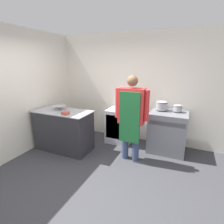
% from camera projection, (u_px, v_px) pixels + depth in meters
% --- Properties ---
extents(ground_plane, '(14.00, 14.00, 0.00)m').
position_uv_depth(ground_plane, '(78.00, 182.00, 3.01)').
color(ground_plane, '#38383D').
extents(wall_back, '(8.00, 0.05, 2.70)m').
position_uv_depth(wall_back, '(123.00, 88.00, 4.54)').
color(wall_back, silver).
rests_on(wall_back, ground_plane).
extents(wall_left, '(0.05, 8.00, 2.70)m').
position_uv_depth(wall_left, '(38.00, 90.00, 4.18)').
color(wall_left, silver).
rests_on(wall_left, ground_plane).
extents(prep_counter, '(1.33, 0.65, 0.93)m').
position_uv_depth(prep_counter, '(64.00, 130.00, 4.06)').
color(prep_counter, '#2D2D33').
rests_on(prep_counter, ground_plane).
extents(stove, '(0.81, 0.63, 0.94)m').
position_uv_depth(stove, '(167.00, 132.00, 3.96)').
color(stove, slate).
rests_on(stove, ground_plane).
extents(fridge_unit, '(0.62, 0.58, 0.86)m').
position_uv_depth(fridge_unit, '(120.00, 125.00, 4.47)').
color(fridge_unit, silver).
rests_on(fridge_unit, ground_plane).
extents(person_cook, '(0.69, 0.24, 1.76)m').
position_uv_depth(person_cook, '(131.00, 114.00, 3.46)').
color(person_cook, '#38476B').
rests_on(person_cook, ground_plane).
extents(mixing_bowl, '(0.30, 0.30, 0.09)m').
position_uv_depth(mixing_bowl, '(59.00, 108.00, 4.02)').
color(mixing_bowl, '#9EA0A8').
rests_on(mixing_bowl, prep_counter).
extents(plastic_tub, '(0.13, 0.13, 0.07)m').
position_uv_depth(plastic_tub, '(66.00, 113.00, 3.65)').
color(plastic_tub, '#B24C3F').
rests_on(plastic_tub, prep_counter).
extents(stock_pot, '(0.26, 0.26, 0.20)m').
position_uv_depth(stock_pot, '(162.00, 105.00, 3.97)').
color(stock_pot, '#9EA0A8').
rests_on(stock_pot, stove).
extents(sauce_pot, '(0.18, 0.18, 0.15)m').
position_uv_depth(sauce_pot, '(178.00, 108.00, 3.84)').
color(sauce_pot, '#9EA0A8').
rests_on(sauce_pot, stove).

